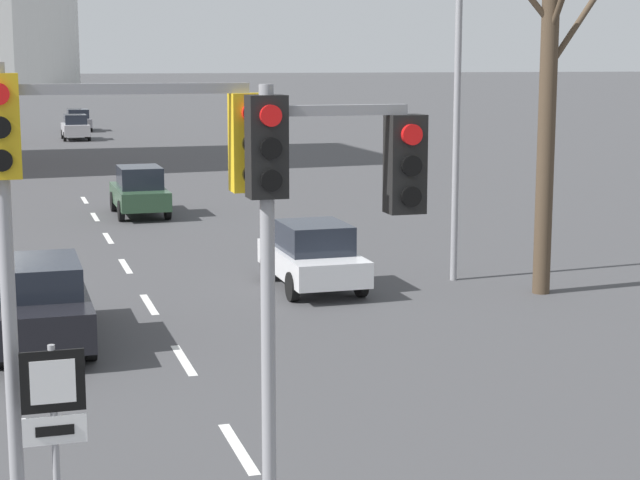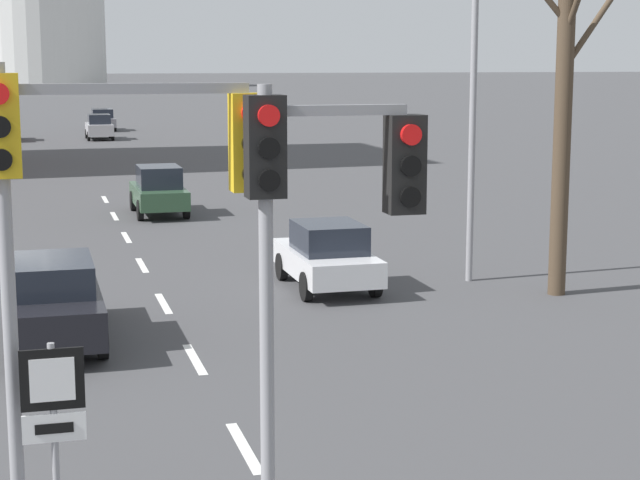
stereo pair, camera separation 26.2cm
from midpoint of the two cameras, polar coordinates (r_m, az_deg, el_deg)
The scene contains 18 objects.
lane_stripe_1 at distance 14.82m, azimuth -3.54°, elevation -10.98°, with size 0.16×2.00×0.01m, color silver.
lane_stripe_2 at distance 19.03m, azimuth -6.30°, elevation -6.33°, with size 0.16×2.00×0.01m, color silver.
lane_stripe_3 at distance 23.35m, azimuth -8.03°, elevation -3.37°, with size 0.16×2.00×0.01m, color silver.
lane_stripe_4 at distance 27.73m, azimuth -9.21°, elevation -1.34°, with size 0.16×2.00×0.01m, color silver.
lane_stripe_5 at distance 32.14m, azimuth -10.06°, elevation 0.14°, with size 0.16×2.00×0.01m, color silver.
lane_stripe_6 at distance 36.57m, azimuth -10.71°, elevation 1.26°, with size 0.16×2.00×0.01m, color silver.
lane_stripe_7 at distance 41.02m, azimuth -11.21°, elevation 2.14°, with size 0.16×2.00×0.01m, color silver.
traffic_signal_near_left at distance 10.34m, azimuth -11.34°, elevation 2.44°, with size 2.69×0.34×5.19m.
traffic_signal_centre_tall at distance 10.20m, azimuth 0.47°, elevation 1.49°, with size 1.74×0.34×4.99m.
route_sign_post at distance 10.63m, azimuth -13.30°, elevation -9.64°, with size 0.60×0.08×2.57m.
street_lamp_right at distance 25.09m, azimuth 7.78°, elevation 10.18°, with size 2.14×0.36×9.07m.
sedan_near_left at distance 24.48m, azimuth 0.70°, elevation -0.82°, with size 1.76×3.80×1.55m.
sedan_near_right at distance 81.02m, azimuth -11.45°, elevation 6.31°, with size 1.80×4.52×1.61m.
sedan_mid_centre at distance 36.54m, azimuth -8.39°, elevation 2.63°, with size 1.69×3.93×1.67m.
sedan_far_left at distance 20.40m, azimuth -13.65°, elevation -3.10°, with size 1.74×4.59×1.61m.
sedan_far_right at distance 72.01m, azimuth -11.59°, elevation 5.93°, with size 1.71×3.90×1.66m.
sedan_distant_centre at distance 72.42m, azimuth -16.43°, elevation 5.76°, with size 1.96×4.37×1.64m.
bare_tree_right_near at distance 24.16m, azimuth 13.18°, elevation 5.83°, with size 3.52×2.15×7.73m.
Camera 2 is at (-2.63, -4.21, 5.21)m, focal length 60.00 mm.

